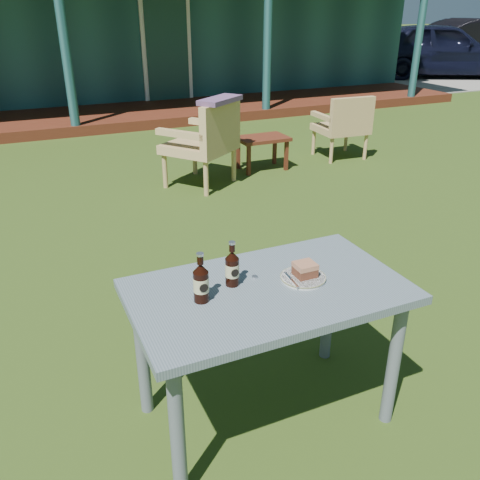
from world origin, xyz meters
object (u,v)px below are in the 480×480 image
cola_bottle_near (232,268)px  armchair_left (206,139)px  car_far (479,43)px  plate (303,278)px  cola_bottle_far (201,282)px  car_near (439,50)px  side_table (262,142)px  armchair_right (344,124)px  cake_slice (305,269)px  cafe_table (268,307)px

cola_bottle_near → armchair_left: 3.49m
car_far → plate: size_ratio=21.42×
cola_bottle_near → cola_bottle_far: bearing=-157.5°
cola_bottle_near → armchair_left: size_ratio=0.22×
car_near → plate: (-9.84, -9.41, 0.01)m
car_near → cola_bottle_near: bearing=159.1°
cola_bottle_far → armchair_left: bearing=69.0°
car_far → side_table: 13.32m
plate → armchair_right: 4.63m
car_far → armchair_left: bearing=129.6°
armchair_left → cake_slice: bearing=-103.4°
car_near → side_table: (-8.20, -5.74, -0.38)m
plate → car_near: bearing=43.7°
car_near → armchair_right: size_ratio=5.26×
car_near → cola_bottle_near: size_ratio=20.39×
armchair_left → cola_bottle_far: bearing=-111.0°
cafe_table → cola_bottle_near: bearing=146.7°
cake_slice → cola_bottle_near: cola_bottle_near is taller
car_near → car_far: bearing=-38.4°
armchair_right → side_table: size_ratio=1.34×
cake_slice → armchair_left: (0.80, 3.37, -0.25)m
plate → cola_bottle_near: (-0.31, 0.09, 0.07)m
car_far → cake_slice: car_far is taller
cafe_table → plate: bearing=0.5°
cafe_table → plate: plate is taller
cola_bottle_far → side_table: bearing=60.0°
car_near → cafe_table: bearing=159.7°
armchair_right → cola_bottle_far: bearing=-131.9°
cake_slice → cola_bottle_far: cola_bottle_far is taller
cola_bottle_far → cafe_table: bearing=-3.3°
armchair_left → cola_bottle_near: bearing=-108.8°
cola_bottle_far → plate: bearing=-1.9°
car_far → cola_bottle_near: car_far is taller
armchair_right → side_table: armchair_right is taller
plate → cola_bottle_near: cola_bottle_near is taller
car_near → cafe_table: (-10.01, -9.41, -0.10)m
cafe_table → armchair_right: (2.98, 3.68, -0.17)m
armchair_right → side_table: (-1.17, -0.01, -0.11)m
car_far → car_near: bearing=122.9°
armchair_left → side_table: armchair_left is taller
car_near → plate: bearing=160.2°
armchair_right → cafe_table: bearing=-129.0°
cake_slice → armchair_left: 3.47m
car_near → cake_slice: bearing=160.2°
cola_bottle_far → side_table: (2.11, 3.65, -0.47)m
cake_slice → cola_bottle_far: bearing=178.6°
car_far → armchair_left: size_ratio=4.71×
car_far → cake_slice: bearing=137.9°
cafe_table → armchair_right: bearing=51.0°
plate → armchair_left: bearing=76.5°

